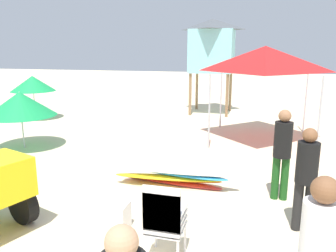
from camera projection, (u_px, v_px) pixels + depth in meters
stacked_plastic_chairs at (164, 217)px, 4.24m from camera, size 0.48×0.48×1.11m
surfboard_pile at (173, 176)px, 6.83m from camera, size 2.62×0.74×0.40m
lifeguard_near_left at (282, 149)px, 6.04m from camera, size 0.32×0.32×1.70m
lifeguard_far_right at (306, 173)px, 4.96m from camera, size 0.32×0.32×1.63m
popup_canopy at (265, 59)px, 9.89m from camera, size 2.89×2.89×2.86m
lifeguard_tower at (212, 46)px, 14.28m from camera, size 1.98×1.98×4.04m
beach_umbrella_left at (33, 84)px, 13.20m from camera, size 1.73×1.73×1.75m
beach_umbrella_far at (20, 104)px, 9.26m from camera, size 1.93×1.93×1.61m
cooler_box at (111, 216)px, 5.17m from camera, size 0.55×0.34×0.42m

